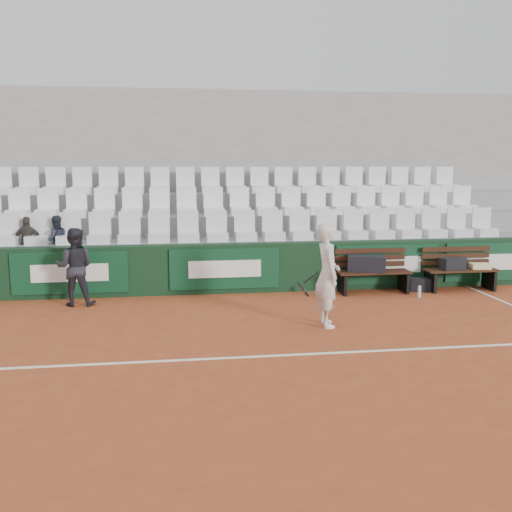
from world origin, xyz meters
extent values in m
plane|color=#A74925|center=(0.00, 0.00, 0.00)|extent=(80.00, 80.00, 0.00)
cube|color=white|center=(0.00, 0.00, 0.00)|extent=(18.00, 0.06, 0.01)
cube|color=black|center=(0.00, 4.00, 0.50)|extent=(18.00, 0.30, 1.00)
cube|color=#0C381E|center=(-3.20, 3.83, 0.52)|extent=(2.20, 0.04, 0.82)
cube|color=#0C381E|center=(-0.20, 3.83, 0.52)|extent=(2.20, 0.04, 0.82)
cube|color=#0C381E|center=(3.20, 3.83, 0.52)|extent=(2.20, 0.04, 0.82)
cube|color=#0C381E|center=(5.60, 3.83, 0.52)|extent=(2.20, 0.04, 0.82)
cube|color=gray|center=(0.00, 4.62, 0.50)|extent=(18.00, 0.95, 1.00)
cube|color=gray|center=(0.00, 5.58, 0.72)|extent=(18.00, 0.95, 1.45)
cube|color=gray|center=(0.00, 6.53, 0.95)|extent=(18.00, 0.95, 1.90)
cube|color=#989895|center=(0.00, 7.15, 2.20)|extent=(18.00, 0.30, 4.40)
cube|color=silver|center=(0.00, 4.45, 1.31)|extent=(11.90, 0.44, 0.63)
cube|color=white|center=(0.00, 5.40, 1.77)|extent=(11.90, 0.44, 0.63)
cube|color=white|center=(0.00, 6.35, 2.21)|extent=(11.90, 0.44, 0.63)
cube|color=#361A10|center=(2.80, 3.53, 0.23)|extent=(1.50, 0.56, 0.45)
cube|color=#351C10|center=(4.66, 3.50, 0.23)|extent=(1.50, 0.56, 0.45)
cube|color=black|center=(2.63, 3.50, 0.61)|extent=(0.81, 0.53, 0.32)
cube|color=black|center=(4.48, 3.48, 0.57)|extent=(0.55, 0.35, 0.24)
cube|color=beige|center=(5.08, 3.48, 0.50)|extent=(0.42, 0.32, 0.11)
cube|color=black|center=(3.82, 3.55, 0.13)|extent=(0.49, 0.37, 0.27)
cylinder|color=silver|center=(1.59, 3.35, 0.13)|extent=(0.07, 0.07, 0.25)
cylinder|color=silver|center=(3.57, 3.01, 0.12)|extent=(0.06, 0.06, 0.23)
imported|color=silver|center=(1.24, 1.34, 0.84)|extent=(0.42, 0.62, 1.69)
torus|color=black|center=(0.84, 1.34, 0.62)|extent=(0.19, 0.30, 0.26)
cylinder|color=black|center=(0.97, 1.34, 0.81)|extent=(0.26, 0.03, 0.20)
imported|color=black|center=(-3.02, 3.32, 0.72)|extent=(0.73, 0.58, 1.45)
imported|color=#342F29|center=(-4.10, 4.50, 1.50)|extent=(0.60, 0.26, 1.01)
imported|color=#202631|center=(-3.55, 4.50, 1.51)|extent=(0.60, 0.54, 1.02)
camera|label=1|loc=(-1.16, -7.38, 2.61)|focal=40.00mm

